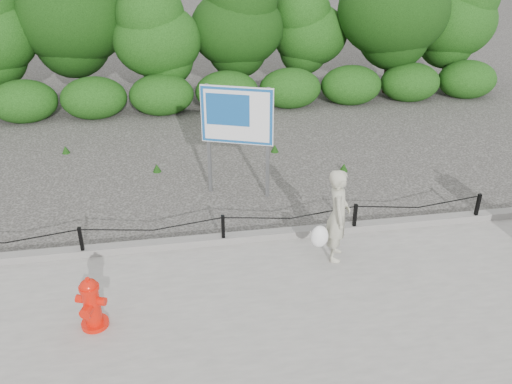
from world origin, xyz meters
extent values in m
plane|color=#2D2B28|center=(0.00, 0.00, 0.00)|extent=(90.00, 90.00, 0.00)
cube|color=gray|center=(0.00, -2.00, 0.04)|extent=(14.00, 4.00, 0.08)
cube|color=slate|center=(0.00, 0.05, 0.15)|extent=(14.00, 0.22, 0.14)
cube|color=black|center=(-2.50, 0.00, 0.38)|extent=(0.06, 0.06, 0.60)
cube|color=black|center=(0.00, 0.00, 0.38)|extent=(0.06, 0.06, 0.60)
cube|color=black|center=(2.50, 0.00, 0.38)|extent=(0.06, 0.06, 0.60)
cube|color=black|center=(5.00, 0.00, 0.38)|extent=(0.06, 0.06, 0.60)
cylinder|color=black|center=(-3.75, 0.00, 0.60)|extent=(2.50, 0.02, 0.02)
cylinder|color=black|center=(-1.25, 0.00, 0.60)|extent=(2.50, 0.02, 0.02)
cylinder|color=black|center=(1.25, 0.00, 0.60)|extent=(2.50, 0.02, 0.02)
cylinder|color=black|center=(3.75, 0.00, 0.60)|extent=(2.50, 0.02, 0.02)
cylinder|color=black|center=(-3.50, 9.40, 1.21)|extent=(0.18, 0.18, 2.42)
ellipsoid|color=#1F5513|center=(-3.50, 9.40, 2.91)|extent=(3.59, 3.10, 3.88)
cylinder|color=black|center=(-1.00, 8.60, 0.91)|extent=(0.18, 0.18, 1.83)
ellipsoid|color=#1F5513|center=(-1.00, 8.60, 2.19)|extent=(2.71, 2.34, 2.93)
cylinder|color=black|center=(1.50, 9.00, 1.01)|extent=(0.18, 0.18, 2.01)
ellipsoid|color=#1F5513|center=(1.50, 9.00, 2.41)|extent=(2.98, 2.57, 3.22)
cylinder|color=black|center=(4.00, 9.40, 0.85)|extent=(0.18, 0.18, 1.69)
ellipsoid|color=#1F5513|center=(4.00, 9.40, 2.03)|extent=(2.50, 2.16, 2.70)
cylinder|color=black|center=(6.50, 8.60, 1.22)|extent=(0.18, 0.18, 2.45)
ellipsoid|color=#1F5513|center=(6.50, 8.60, 2.94)|extent=(3.63, 3.14, 3.92)
cylinder|color=black|center=(8.80, 9.00, 1.01)|extent=(0.18, 0.18, 2.02)
ellipsoid|color=#1F5513|center=(8.80, 9.00, 2.42)|extent=(2.98, 2.58, 3.22)
cylinder|color=red|center=(-2.13, -1.88, 0.11)|extent=(0.51, 0.51, 0.07)
cylinder|color=red|center=(-2.13, -1.88, 0.45)|extent=(0.31, 0.31, 0.60)
cylinder|color=red|center=(-2.13, -1.88, 0.77)|extent=(0.37, 0.37, 0.06)
ellipsoid|color=red|center=(-2.13, -1.88, 0.81)|extent=(0.33, 0.33, 0.19)
cylinder|color=red|center=(-2.13, -1.88, 0.91)|extent=(0.09, 0.09, 0.06)
cylinder|color=red|center=(-2.29, -1.82, 0.55)|extent=(0.15, 0.15, 0.12)
cylinder|color=red|center=(-1.97, -1.94, 0.55)|extent=(0.15, 0.15, 0.12)
cylinder|color=red|center=(-2.19, -2.05, 0.48)|extent=(0.20, 0.18, 0.17)
cylinder|color=slate|center=(-2.16, -2.03, 0.39)|extent=(0.01, 0.06, 0.13)
imported|color=#AFAC96|center=(1.90, -0.73, 0.93)|extent=(0.57, 0.71, 1.69)
ellipsoid|color=white|center=(1.55, -0.88, 0.63)|extent=(0.30, 0.24, 0.41)
cube|color=slate|center=(-0.03, 2.31, 1.21)|extent=(0.09, 0.09, 2.43)
cube|color=slate|center=(1.17, 1.86, 1.21)|extent=(0.09, 0.09, 2.43)
cube|color=white|center=(0.55, 2.03, 1.82)|extent=(1.44, 0.58, 1.21)
cube|color=#15539A|center=(0.54, 2.01, 1.82)|extent=(1.39, 0.53, 1.18)
cube|color=#15539A|center=(0.37, 2.06, 1.94)|extent=(0.85, 0.33, 0.67)
camera|label=1|loc=(-0.80, -8.39, 5.57)|focal=38.00mm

